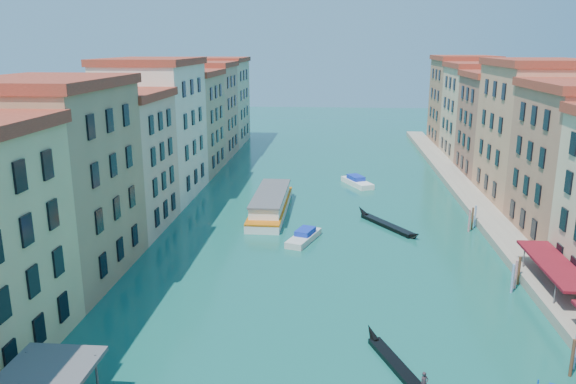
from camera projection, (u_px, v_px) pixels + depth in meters
The scene contains 9 objects.
left_bank_palazzos at pixel (141, 141), 79.44m from camera, with size 12.80×128.40×21.00m.
right_bank_palazzos at pixel (548, 146), 75.22m from camera, with size 12.80×128.40×21.00m.
quay at pixel (481, 211), 78.23m from camera, with size 4.00×140.00×1.00m, color gray.
mooring_poles_right at pixel (560, 334), 43.38m from camera, with size 1.44×54.24×3.20m.
vaporetto_far at pixel (271, 203), 78.90m from camera, with size 4.55×19.57×2.91m.
gondola_fore at pixel (399, 366), 40.73m from camera, with size 4.80×10.40×2.17m.
gondola_far at pixel (386, 224), 72.90m from camera, with size 7.91×11.42×1.84m.
motorboat_mid at pixel (304, 236), 67.56m from camera, with size 4.18×7.04×1.39m.
motorboat_far at pixel (357, 182), 94.23m from camera, with size 5.40×7.81×1.56m.
Camera 1 is at (1.35, -11.96, 23.00)m, focal length 35.00 mm.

